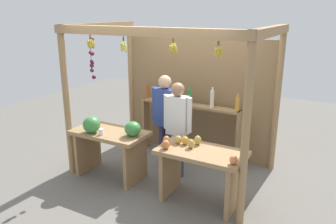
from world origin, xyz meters
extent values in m
plane|color=slate|center=(0.00, 0.00, 0.00)|extent=(12.00, 12.00, 0.00)
cylinder|color=#99754C|center=(-1.43, -0.88, 1.20)|extent=(0.10, 0.10, 2.39)
cylinder|color=#99754C|center=(1.43, -0.88, 1.20)|extent=(0.10, 0.10, 2.39)
cylinder|color=#99754C|center=(-1.43, 0.88, 1.20)|extent=(0.10, 0.10, 2.39)
cylinder|color=#99754C|center=(1.43, 0.88, 1.20)|extent=(0.10, 0.10, 2.39)
cube|color=#99754C|center=(0.00, -0.88, 2.33)|extent=(2.96, 0.12, 0.12)
cube|color=#99754C|center=(-1.43, 0.00, 2.33)|extent=(0.12, 1.85, 0.12)
cube|color=#99754C|center=(1.43, 0.00, 2.33)|extent=(0.12, 1.85, 0.12)
cube|color=olive|center=(0.00, 0.90, 1.08)|extent=(2.86, 0.04, 2.16)
cylinder|color=brown|center=(-1.00, -0.72, 2.22)|extent=(0.02, 0.02, 0.06)
ellipsoid|color=gold|center=(-0.97, -0.72, 2.13)|extent=(0.04, 0.07, 0.13)
ellipsoid|color=gold|center=(-0.98, -0.68, 2.11)|extent=(0.06, 0.05, 0.13)
ellipsoid|color=gold|center=(-1.02, -0.68, 2.13)|extent=(0.07, 0.06, 0.13)
ellipsoid|color=gold|center=(-1.02, -0.72, 2.13)|extent=(0.04, 0.08, 0.13)
ellipsoid|color=gold|center=(-1.02, -0.74, 2.12)|extent=(0.06, 0.05, 0.13)
ellipsoid|color=gold|center=(-0.99, -0.74, 2.11)|extent=(0.05, 0.05, 0.13)
cylinder|color=brown|center=(0.36, -0.68, 2.22)|extent=(0.02, 0.02, 0.06)
ellipsoid|color=gold|center=(0.39, -0.68, 2.11)|extent=(0.04, 0.06, 0.11)
ellipsoid|color=gold|center=(0.37, -0.67, 2.13)|extent=(0.06, 0.07, 0.12)
ellipsoid|color=gold|center=(0.36, -0.65, 2.14)|extent=(0.06, 0.04, 0.11)
ellipsoid|color=gold|center=(0.34, -0.65, 2.14)|extent=(0.07, 0.05, 0.11)
ellipsoid|color=gold|center=(0.32, -0.67, 2.14)|extent=(0.05, 0.07, 0.11)
ellipsoid|color=gold|center=(0.33, -0.70, 2.11)|extent=(0.05, 0.06, 0.11)
ellipsoid|color=gold|center=(0.34, -0.71, 2.12)|extent=(0.07, 0.05, 0.11)
ellipsoid|color=gold|center=(0.36, -0.70, 2.11)|extent=(0.07, 0.04, 0.11)
ellipsoid|color=gold|center=(0.39, -0.70, 2.12)|extent=(0.06, 0.06, 0.11)
cylinder|color=brown|center=(1.00, -0.76, 2.22)|extent=(0.02, 0.02, 0.06)
ellipsoid|color=gold|center=(1.04, -0.76, 2.13)|extent=(0.04, 0.07, 0.12)
ellipsoid|color=gold|center=(1.01, -0.72, 2.11)|extent=(0.06, 0.04, 0.12)
ellipsoid|color=gold|center=(0.98, -0.74, 2.13)|extent=(0.06, 0.07, 0.12)
ellipsoid|color=gold|center=(0.98, -0.78, 2.12)|extent=(0.06, 0.06, 0.12)
ellipsoid|color=gold|center=(1.01, -0.79, 2.13)|extent=(0.05, 0.04, 0.12)
cylinder|color=brown|center=(-0.36, -0.78, 2.22)|extent=(0.02, 0.02, 0.06)
ellipsoid|color=#D1CC4C|center=(-0.33, -0.78, 2.10)|extent=(0.04, 0.06, 0.13)
ellipsoid|color=#D1CC4C|center=(-0.35, -0.76, 2.12)|extent=(0.07, 0.05, 0.13)
ellipsoid|color=#D1CC4C|center=(-0.38, -0.75, 2.13)|extent=(0.07, 0.06, 0.13)
ellipsoid|color=#D1CC4C|center=(-0.39, -0.78, 2.11)|extent=(0.04, 0.07, 0.13)
ellipsoid|color=#D1CC4C|center=(-0.37, -0.81, 2.11)|extent=(0.05, 0.04, 0.13)
ellipsoid|color=#D1CC4C|center=(-0.34, -0.80, 2.11)|extent=(0.07, 0.06, 0.13)
cylinder|color=#4C422D|center=(-1.14, -0.58, 1.98)|extent=(0.01, 0.01, 0.55)
sphere|color=#511938|center=(-1.11, -0.55, 2.17)|extent=(0.06, 0.06, 0.06)
sphere|color=#511938|center=(-1.12, -0.56, 2.10)|extent=(0.07, 0.07, 0.07)
sphere|color=#47142D|center=(-1.13, -0.56, 2.07)|extent=(0.07, 0.07, 0.07)
sphere|color=#601E42|center=(-1.12, -0.60, 1.97)|extent=(0.06, 0.06, 0.06)
sphere|color=#47142D|center=(-1.12, -0.56, 1.96)|extent=(0.07, 0.07, 0.07)
sphere|color=#47142D|center=(-1.12, -0.58, 1.84)|extent=(0.06, 0.06, 0.06)
sphere|color=#47142D|center=(-1.12, -0.58, 1.82)|extent=(0.06, 0.06, 0.06)
sphere|color=#511938|center=(-1.13, -0.58, 1.77)|extent=(0.07, 0.07, 0.07)
sphere|color=#511938|center=(-1.12, -0.59, 1.70)|extent=(0.06, 0.06, 0.06)
sphere|color=#47142D|center=(-1.12, -0.56, 1.59)|extent=(0.06, 0.06, 0.06)
cube|color=#99754C|center=(-0.79, -0.66, 0.75)|extent=(1.20, 0.64, 0.06)
cube|color=#99754C|center=(-1.27, -0.66, 0.36)|extent=(0.06, 0.58, 0.72)
cube|color=#99754C|center=(-0.31, -0.66, 0.36)|extent=(0.06, 0.58, 0.72)
ellipsoid|color=#38843D|center=(-0.98, -0.84, 0.90)|extent=(0.34, 0.34, 0.26)
ellipsoid|color=#38843D|center=(-0.34, -0.65, 0.89)|extent=(0.30, 0.30, 0.22)
cylinder|color=white|center=(-0.79, -0.84, 0.82)|extent=(0.07, 0.07, 0.09)
cube|color=#99754C|center=(0.79, -0.66, 0.75)|extent=(1.20, 0.64, 0.06)
cube|color=#99754C|center=(0.31, -0.66, 0.36)|extent=(0.06, 0.58, 0.72)
cube|color=#99754C|center=(1.27, -0.66, 0.36)|extent=(0.06, 0.58, 0.72)
ellipsoid|color=gold|center=(0.50, -0.57, 0.84)|extent=(0.11, 0.11, 0.12)
ellipsoid|color=#B79E47|center=(0.65, -0.49, 0.84)|extent=(0.13, 0.13, 0.13)
ellipsoid|color=#CC7038|center=(0.26, -0.70, 0.84)|extent=(0.10, 0.10, 0.13)
ellipsoid|color=#E07F47|center=(1.30, -0.86, 0.83)|extent=(0.13, 0.13, 0.12)
ellipsoid|color=#B79E47|center=(0.40, -0.60, 0.84)|extent=(0.11, 0.11, 0.12)
ellipsoid|color=#CC7038|center=(0.33, -0.84, 0.84)|extent=(0.16, 0.16, 0.12)
ellipsoid|color=#B79E47|center=(0.62, -0.65, 0.84)|extent=(0.13, 0.13, 0.13)
cube|color=#99754C|center=(-0.96, 0.66, 0.50)|extent=(0.05, 0.20, 1.00)
cube|color=#99754C|center=(0.90, 0.66, 0.50)|extent=(0.05, 0.20, 1.00)
cube|color=#99754C|center=(-0.03, 0.66, 0.98)|extent=(1.86, 0.22, 0.04)
cylinder|color=#994C1E|center=(-0.90, 0.66, 1.12)|extent=(0.07, 0.07, 0.24)
cylinder|color=#994C1E|center=(-0.90, 0.66, 1.27)|extent=(0.03, 0.03, 0.06)
cylinder|color=#D8B266|center=(-0.45, 0.66, 1.15)|extent=(0.07, 0.07, 0.30)
cylinder|color=#D8B266|center=(-0.45, 0.66, 1.33)|extent=(0.03, 0.03, 0.06)
cylinder|color=#338C4C|center=(-0.03, 0.66, 1.13)|extent=(0.08, 0.08, 0.25)
cylinder|color=#338C4C|center=(-0.03, 0.66, 1.28)|extent=(0.03, 0.03, 0.06)
cylinder|color=silver|center=(0.40, 0.66, 1.15)|extent=(0.07, 0.07, 0.29)
cylinder|color=silver|center=(0.40, 0.66, 1.32)|extent=(0.03, 0.03, 0.06)
cylinder|color=gold|center=(0.85, 0.66, 1.12)|extent=(0.07, 0.07, 0.23)
cylinder|color=gold|center=(0.85, 0.66, 1.26)|extent=(0.03, 0.03, 0.06)
cylinder|color=#3A3259|center=(-0.26, 0.08, 0.37)|extent=(0.11, 0.11, 0.75)
cylinder|color=#3A3259|center=(-0.14, 0.08, 0.37)|extent=(0.11, 0.11, 0.75)
cube|color=#2D428C|center=(-0.20, 0.08, 1.06)|extent=(0.32, 0.19, 0.63)
cylinder|color=#2D428C|center=(-0.40, 0.08, 1.09)|extent=(0.08, 0.08, 0.57)
cylinder|color=#2D428C|center=(0.00, 0.08, 1.09)|extent=(0.08, 0.08, 0.57)
sphere|color=tan|center=(-0.20, 0.08, 1.49)|extent=(0.22, 0.22, 0.22)
cylinder|color=#3B476C|center=(0.08, -0.13, 0.36)|extent=(0.11, 0.11, 0.73)
cylinder|color=#3B476C|center=(0.20, -0.13, 0.36)|extent=(0.11, 0.11, 0.73)
cube|color=white|center=(0.14, -0.13, 1.03)|extent=(0.32, 0.19, 0.61)
cylinder|color=white|center=(-0.06, -0.13, 1.06)|extent=(0.08, 0.08, 0.55)
cylinder|color=white|center=(0.34, -0.13, 1.06)|extent=(0.08, 0.08, 0.55)
sphere|color=#997051|center=(0.14, -0.13, 1.44)|extent=(0.21, 0.21, 0.21)
camera|label=1|loc=(2.41, -4.54, 2.59)|focal=35.81mm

